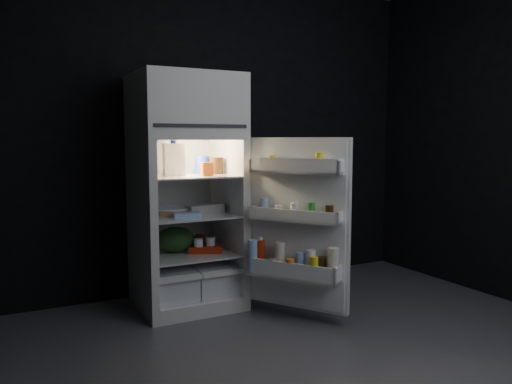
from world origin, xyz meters
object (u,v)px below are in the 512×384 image
refrigerator (185,184)px  yogurt_tray (206,249)px  fridge_door (297,227)px  egg_carton (205,209)px  milk_jug (174,159)px

refrigerator → yogurt_tray: 0.53m
fridge_door → yogurt_tray: size_ratio=4.76×
egg_carton → yogurt_tray: egg_carton is taller
egg_carton → yogurt_tray: bearing=-109.8°
refrigerator → milk_jug: (-0.10, -0.03, 0.19)m
fridge_door → yogurt_tray: bearing=127.7°
fridge_door → yogurt_tray: 0.78m
fridge_door → egg_carton: size_ratio=4.15×
milk_jug → yogurt_tray: milk_jug is taller
fridge_door → milk_jug: fridge_door is taller
fridge_door → milk_jug: 1.06m
refrigerator → egg_carton: (0.13, -0.08, -0.19)m
fridge_door → yogurt_tray: fridge_door is taller
egg_carton → yogurt_tray: size_ratio=1.15×
refrigerator → egg_carton: 0.25m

